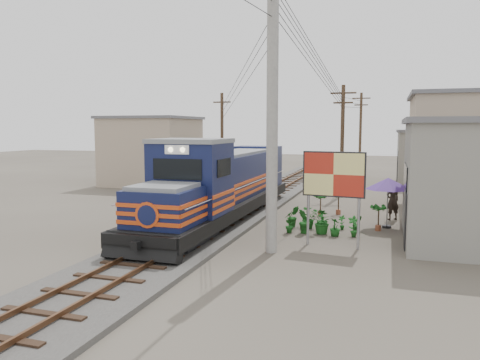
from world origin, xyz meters
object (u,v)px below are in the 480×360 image
(locomotive, at_px, (222,186))
(market_umbrella, at_px, (388,184))
(vendor, at_px, (393,200))
(billboard, at_px, (334,177))

(locomotive, bearing_deg, market_umbrella, 6.81)
(locomotive, relative_size, market_umbrella, 6.35)
(market_umbrella, bearing_deg, vendor, 82.81)
(billboard, relative_size, market_umbrella, 1.46)
(locomotive, xyz_separation_m, vendor, (7.58, 2.77, -0.73))
(billboard, xyz_separation_m, vendor, (2.12, 5.95, -1.65))
(locomotive, distance_m, billboard, 6.39)
(locomotive, relative_size, vendor, 8.16)
(locomotive, bearing_deg, billboard, -30.25)
(locomotive, relative_size, billboard, 4.35)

